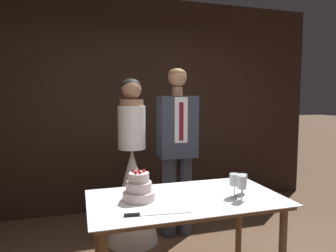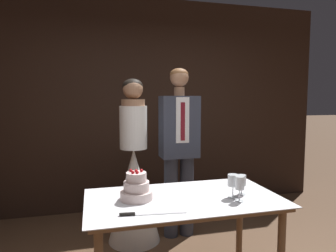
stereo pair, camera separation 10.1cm
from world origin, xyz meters
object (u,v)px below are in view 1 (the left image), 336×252
object	(u,v)px
wine_glass_middle	(235,181)
wine_glass_far	(242,184)
cake_table	(186,208)
groom	(177,145)
tiered_cake	(139,189)
wine_glass_near	(243,180)
bride	(132,183)
cake_knife	(145,214)

from	to	relation	value
wine_glass_middle	wine_glass_far	world-z (taller)	wine_glass_far
cake_table	groom	world-z (taller)	groom
tiered_cake	wine_glass_far	size ratio (longest dim) A/B	1.31
wine_glass_near	groom	xyz separation A→B (m)	(-0.21, 0.99, 0.14)
wine_glass_middle	bride	world-z (taller)	bride
tiered_cake	wine_glass_near	distance (m)	0.81
cake_knife	wine_glass_far	world-z (taller)	wine_glass_far
groom	wine_glass_far	bearing A→B (deg)	-83.78
tiered_cake	wine_glass_near	xyz separation A→B (m)	(0.80, -0.09, 0.02)
cake_knife	wine_glass_middle	world-z (taller)	wine_glass_middle
groom	cake_table	bearing A→B (deg)	-104.49
groom	wine_glass_middle	bearing A→B (deg)	-83.79
tiered_cake	groom	distance (m)	1.09
wine_glass_middle	groom	xyz separation A→B (m)	(-0.11, 1.04, 0.12)
wine_glass_near	wine_glass_middle	size ratio (longest dim) A/B	0.88
wine_glass_middle	wine_glass_far	bearing A→B (deg)	-83.62
tiered_cake	wine_glass_middle	size ratio (longest dim) A/B	1.36
wine_glass_far	bride	world-z (taller)	bride
tiered_cake	wine_glass_far	distance (m)	0.75
wine_glass_near	groom	size ratio (longest dim) A/B	0.09
wine_glass_far	groom	xyz separation A→B (m)	(-0.12, 1.12, 0.12)
tiered_cake	wine_glass_near	bearing A→B (deg)	-6.40
cake_table	bride	size ratio (longest dim) A/B	0.86
wine_glass_near	cake_knife	bearing A→B (deg)	-165.77
groom	tiered_cake	bearing A→B (deg)	-123.44
cake_table	wine_glass_near	xyz separation A→B (m)	(0.45, -0.04, 0.19)
wine_glass_far	groom	world-z (taller)	groom
groom	wine_glass_near	bearing A→B (deg)	-78.00
wine_glass_near	wine_glass_middle	world-z (taller)	wine_glass_middle
tiered_cake	wine_glass_near	size ratio (longest dim) A/B	1.55
cake_knife	wine_glass_far	xyz separation A→B (m)	(0.74, 0.08, 0.12)
cake_table	wine_glass_far	size ratio (longest dim) A/B	7.95
cake_table	groom	distance (m)	1.03
wine_glass_near	wine_glass_far	bearing A→B (deg)	-123.55
wine_glass_far	cake_knife	bearing A→B (deg)	-174.07
wine_glass_near	groom	bearing A→B (deg)	102.00
bride	cake_table	bearing A→B (deg)	-75.52
cake_knife	wine_glass_far	size ratio (longest dim) A/B	2.37
tiered_cake	groom	xyz separation A→B (m)	(0.59, 0.90, 0.16)
cake_table	bride	world-z (taller)	bride
cake_knife	bride	bearing A→B (deg)	90.41
bride	wine_glass_far	bearing A→B (deg)	-61.46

